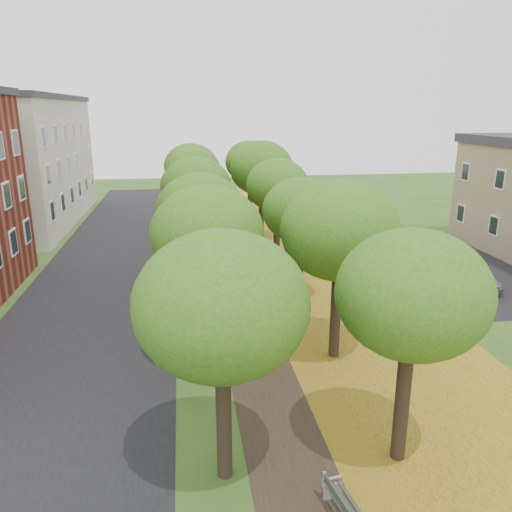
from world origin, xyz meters
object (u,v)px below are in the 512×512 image
object	(u,v)px
car_silver	(460,281)
car_white	(413,241)
car_red	(447,266)
bench	(346,508)
car_grey	(413,252)

from	to	relation	value
car_silver	car_white	world-z (taller)	car_silver
car_red	car_white	xyz separation A→B (m)	(0.60, 5.62, -0.05)
car_silver	car_red	size ratio (longest dim) A/B	0.94
bench	car_white	world-z (taller)	car_white
car_grey	car_white	xyz separation A→B (m)	(1.24, 2.66, -0.05)
car_white	bench	bearing A→B (deg)	144.73
bench	car_grey	bearing A→B (deg)	-38.61
bench	car_grey	world-z (taller)	car_grey
bench	car_silver	size ratio (longest dim) A/B	0.41
car_red	car_grey	bearing A→B (deg)	9.91
bench	car_red	size ratio (longest dim) A/B	0.39
bench	car_white	distance (m)	24.61
car_grey	car_red	bearing A→B (deg)	-148.81
bench	car_silver	xyz separation A→B (m)	(10.57, 13.49, 0.32)
bench	car_silver	bearing A→B (deg)	-47.51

